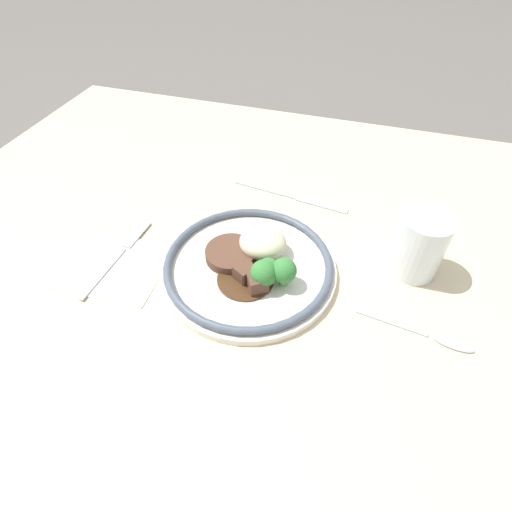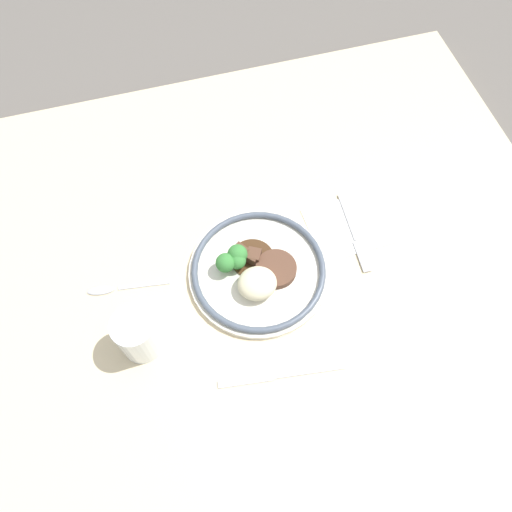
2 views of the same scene
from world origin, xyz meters
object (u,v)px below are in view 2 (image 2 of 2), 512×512
object	(u,v)px
spoon	(112,289)
plate	(256,269)
fork	(356,239)
knife	(277,377)
juice_glass	(138,336)

from	to	relation	value
spoon	plate	bearing A→B (deg)	179.53
fork	spoon	distance (m)	0.48
knife	spoon	distance (m)	0.35
fork	spoon	size ratio (longest dim) A/B	1.18
fork	spoon	xyz separation A→B (m)	(0.48, -0.02, -0.00)
juice_glass	fork	distance (m)	0.45
fork	spoon	bearing A→B (deg)	-90.13
fork	plate	bearing A→B (deg)	-83.06
juice_glass	knife	xyz separation A→B (m)	(-0.21, 0.12, -0.04)
juice_glass	spoon	distance (m)	0.13
plate	fork	distance (m)	0.21
plate	spoon	size ratio (longest dim) A/B	1.72
plate	fork	bearing A→B (deg)	-175.87
knife	spoon	xyz separation A→B (m)	(0.25, -0.24, 0.00)
juice_glass	spoon	xyz separation A→B (m)	(0.04, -0.12, -0.04)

